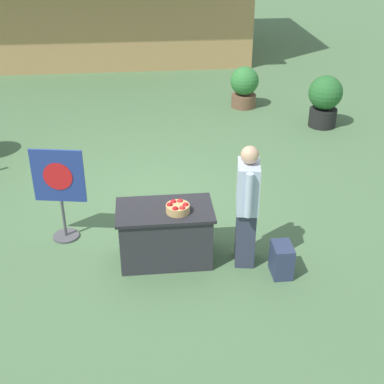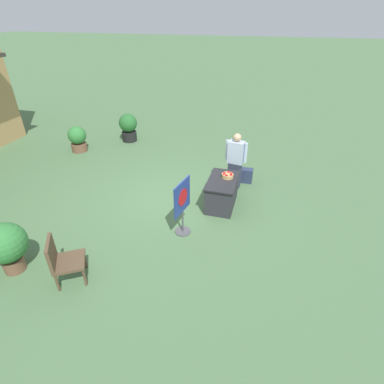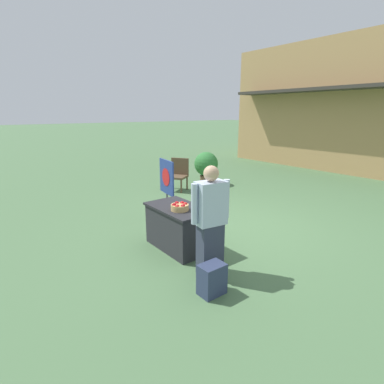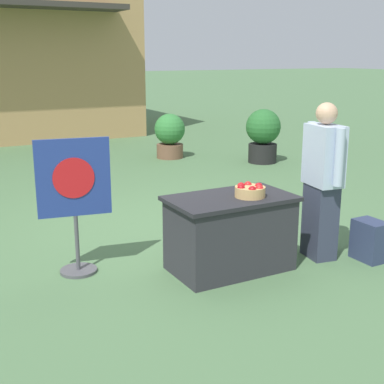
{
  "view_description": "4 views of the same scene",
  "coord_description": "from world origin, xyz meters",
  "px_view_note": "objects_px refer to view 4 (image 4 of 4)",
  "views": [
    {
      "loc": [
        -0.09,
        -7.05,
        4.13
      ],
      "look_at": [
        0.54,
        -0.95,
        0.75
      ],
      "focal_mm": 50.0,
      "sensor_mm": 36.0,
      "label": 1
    },
    {
      "loc": [
        -6.35,
        -2.36,
        4.38
      ],
      "look_at": [
        -0.2,
        -0.64,
        0.48
      ],
      "focal_mm": 28.0,
      "sensor_mm": 36.0,
      "label": 2
    },
    {
      "loc": [
        4.15,
        -4.15,
        2.32
      ],
      "look_at": [
        0.38,
        -1.22,
        1.04
      ],
      "focal_mm": 28.0,
      "sensor_mm": 36.0,
      "label": 3
    },
    {
      "loc": [
        -2.54,
        -5.54,
        2.07
      ],
      "look_at": [
        0.07,
        -0.71,
        0.66
      ],
      "focal_mm": 50.0,
      "sensor_mm": 36.0,
      "label": 4
    }
  ],
  "objects_px": {
    "display_table": "(230,233)",
    "backpack": "(370,240)",
    "apple_basket": "(250,191)",
    "potted_plant_near_left": "(263,134)",
    "poster_board": "(75,198)",
    "potted_plant_near_right": "(170,135)",
    "person_visitor": "(322,181)"
  },
  "relations": [
    {
      "from": "display_table",
      "to": "backpack",
      "type": "bearing_deg",
      "value": -18.78
    },
    {
      "from": "apple_basket",
      "to": "potted_plant_near_left",
      "type": "xyz_separation_m",
      "value": [
        3.33,
        4.39,
        -0.24
      ]
    },
    {
      "from": "apple_basket",
      "to": "poster_board",
      "type": "height_order",
      "value": "poster_board"
    },
    {
      "from": "apple_basket",
      "to": "potted_plant_near_right",
      "type": "distance_m",
      "value": 6.03
    },
    {
      "from": "backpack",
      "to": "potted_plant_near_left",
      "type": "bearing_deg",
      "value": 66.52
    },
    {
      "from": "potted_plant_near_left",
      "to": "potted_plant_near_right",
      "type": "xyz_separation_m",
      "value": [
        -1.39,
        1.31,
        -0.09
      ]
    },
    {
      "from": "display_table",
      "to": "potted_plant_near_right",
      "type": "distance_m",
      "value": 5.99
    },
    {
      "from": "apple_basket",
      "to": "potted_plant_near_right",
      "type": "height_order",
      "value": "potted_plant_near_right"
    },
    {
      "from": "person_visitor",
      "to": "potted_plant_near_right",
      "type": "distance_m",
      "value": 5.88
    },
    {
      "from": "apple_basket",
      "to": "person_visitor",
      "type": "distance_m",
      "value": 0.85
    },
    {
      "from": "potted_plant_near_left",
      "to": "potted_plant_near_right",
      "type": "bearing_deg",
      "value": 136.77
    },
    {
      "from": "display_table",
      "to": "poster_board",
      "type": "distance_m",
      "value": 1.54
    },
    {
      "from": "display_table",
      "to": "potted_plant_near_left",
      "type": "relative_size",
      "value": 1.15
    },
    {
      "from": "display_table",
      "to": "person_visitor",
      "type": "xyz_separation_m",
      "value": [
        1.0,
        -0.16,
        0.45
      ]
    },
    {
      "from": "backpack",
      "to": "apple_basket",
      "type": "bearing_deg",
      "value": 162.83
    },
    {
      "from": "apple_basket",
      "to": "potted_plant_near_left",
      "type": "relative_size",
      "value": 0.28
    },
    {
      "from": "potted_plant_near_right",
      "to": "poster_board",
      "type": "bearing_deg",
      "value": -124.67
    },
    {
      "from": "display_table",
      "to": "backpack",
      "type": "height_order",
      "value": "display_table"
    },
    {
      "from": "poster_board",
      "to": "potted_plant_near_left",
      "type": "relative_size",
      "value": 1.26
    },
    {
      "from": "potted_plant_near_left",
      "to": "person_visitor",
      "type": "bearing_deg",
      "value": -119.07
    },
    {
      "from": "poster_board",
      "to": "backpack",
      "type": "bearing_deg",
      "value": 77.88
    },
    {
      "from": "display_table",
      "to": "person_visitor",
      "type": "height_order",
      "value": "person_visitor"
    },
    {
      "from": "backpack",
      "to": "potted_plant_near_left",
      "type": "distance_m",
      "value": 5.22
    },
    {
      "from": "apple_basket",
      "to": "backpack",
      "type": "xyz_separation_m",
      "value": [
        1.25,
        -0.39,
        -0.6
      ]
    },
    {
      "from": "display_table",
      "to": "apple_basket",
      "type": "distance_m",
      "value": 0.47
    },
    {
      "from": "display_table",
      "to": "poster_board",
      "type": "relative_size",
      "value": 0.92
    },
    {
      "from": "display_table",
      "to": "apple_basket",
      "type": "height_order",
      "value": "apple_basket"
    },
    {
      "from": "person_visitor",
      "to": "poster_board",
      "type": "relative_size",
      "value": 1.22
    },
    {
      "from": "poster_board",
      "to": "display_table",
      "type": "bearing_deg",
      "value": 74.65
    },
    {
      "from": "apple_basket",
      "to": "person_visitor",
      "type": "xyz_separation_m",
      "value": [
        0.84,
        -0.07,
        0.02
      ]
    },
    {
      "from": "backpack",
      "to": "person_visitor",
      "type": "bearing_deg",
      "value": 142.06
    },
    {
      "from": "display_table",
      "to": "potted_plant_near_right",
      "type": "bearing_deg",
      "value": 69.57
    }
  ]
}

